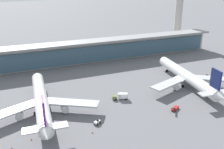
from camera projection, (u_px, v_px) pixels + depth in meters
ground_plane at (124, 100)px, 122.71m from camera, size 1200.00×1200.00×0.00m
airliner_left_stand at (41, 101)px, 109.78m from camera, size 48.89×63.77×16.97m
airliner_centre_stand at (187, 76)px, 137.00m from camera, size 48.63×63.71×16.97m
service_truck_near_nose_white at (211, 80)px, 144.47m from camera, size 2.43×6.92×2.70m
service_truck_under_wing_olive at (121, 96)px, 122.63m from camera, size 7.64×4.78×3.10m
service_truck_mid_apron_white at (97, 122)px, 102.21m from camera, size 3.32×3.03×2.05m
service_truck_by_tail_grey at (210, 95)px, 125.45m from camera, size 6.24×5.18×2.70m
service_truck_on_taxiway_red at (175, 108)px, 113.03m from camera, size 6.46×4.80×2.70m
terminal_building at (85, 51)px, 174.49m from camera, size 201.79×12.80×15.20m
safety_cone_alpha at (12, 148)px, 87.59m from camera, size 0.62×0.62×0.70m
safety_cone_bravo at (31, 139)px, 92.27m from camera, size 0.62×0.62×0.70m
safety_cone_charlie at (92, 132)px, 96.37m from camera, size 0.62×0.62×0.70m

